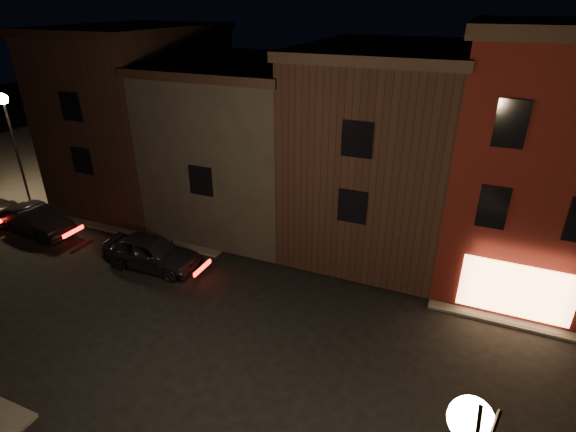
# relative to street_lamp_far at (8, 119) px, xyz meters

# --- Properties ---
(ground) EXTENTS (120.00, 120.00, 0.00)m
(ground) POSITION_rel_street_lamp_far_xyz_m (19.00, -6.20, -5.18)
(ground) COLOR black
(ground) RESTS_ON ground
(sidewalk_far_left) EXTENTS (30.00, 30.00, 0.12)m
(sidewalk_far_left) POSITION_rel_street_lamp_far_xyz_m (-1.00, 13.80, -5.12)
(sidewalk_far_left) COLOR #2D2B28
(sidewalk_far_left) RESTS_ON ground
(corner_building) EXTENTS (6.50, 8.50, 10.50)m
(corner_building) POSITION_rel_street_lamp_far_xyz_m (27.00, 3.27, 0.22)
(corner_building) COLOR #4F110E
(corner_building) RESTS_ON ground
(row_building_a) EXTENTS (7.30, 10.30, 9.40)m
(row_building_a) POSITION_rel_street_lamp_far_xyz_m (20.50, 4.30, -0.34)
(row_building_a) COLOR black
(row_building_a) RESTS_ON ground
(row_building_b) EXTENTS (7.80, 10.30, 8.40)m
(row_building_b) POSITION_rel_street_lamp_far_xyz_m (13.25, 4.30, -0.85)
(row_building_b) COLOR black
(row_building_b) RESTS_ON ground
(row_building_c) EXTENTS (7.30, 10.30, 9.90)m
(row_building_c) POSITION_rel_street_lamp_far_xyz_m (6.00, 4.30, -0.09)
(row_building_c) COLOR black
(row_building_c) RESTS_ON ground
(street_lamp_far) EXTENTS (0.60, 0.60, 6.48)m
(street_lamp_far) POSITION_rel_street_lamp_far_xyz_m (0.00, 0.00, 0.00)
(street_lamp_far) COLOR black
(street_lamp_far) RESTS_ON sidewalk_far_left
(parked_car_a) EXTENTS (4.69, 2.05, 1.57)m
(parked_car_a) POSITION_rel_street_lamp_far_xyz_m (11.75, -3.00, -4.39)
(parked_car_a) COLOR black
(parked_car_a) RESTS_ON ground
(parked_car_b) EXTENTS (4.63, 2.01, 1.48)m
(parked_car_b) POSITION_rel_street_lamp_far_xyz_m (3.94, -2.69, -4.44)
(parked_car_b) COLOR black
(parked_car_b) RESTS_ON ground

